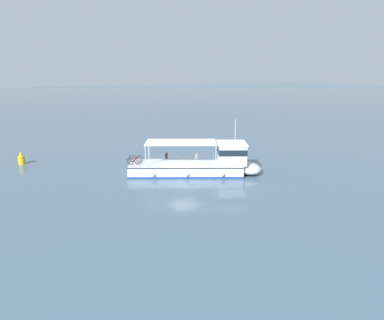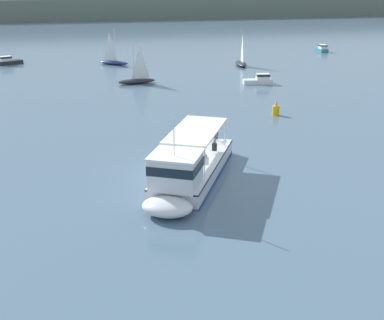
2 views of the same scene
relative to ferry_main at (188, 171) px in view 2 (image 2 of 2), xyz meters
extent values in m
plane|color=slate|center=(-0.69, 2.36, -1.01)|extent=(400.00, 400.00, 0.00)
cube|color=#606B5B|center=(-0.69, 139.56, 1.99)|extent=(400.00, 28.00, 6.02)
cube|color=silver|center=(0.73, 1.44, -0.46)|extent=(7.72, 11.08, 1.10)
ellipsoid|color=silver|center=(-2.06, -4.09, -0.46)|extent=(3.62, 3.29, 1.01)
cube|color=navy|center=(0.73, 1.44, -0.91)|extent=(7.76, 11.10, 0.16)
cube|color=#2D2D33|center=(0.73, 1.44, 0.01)|extent=(7.78, 11.11, 0.10)
cube|color=silver|center=(-1.25, -2.48, 1.04)|extent=(3.60, 3.55, 1.90)
cube|color=#19232D|center=(-1.25, -2.48, 1.37)|extent=(3.67, 3.61, 0.56)
cube|color=white|center=(-1.25, -2.48, 2.05)|extent=(3.81, 3.76, 0.12)
cube|color=white|center=(0.93, 1.85, 2.14)|extent=(5.65, 7.31, 0.10)
cylinder|color=silver|center=(0.68, -1.67, 1.09)|extent=(0.08, 0.08, 2.00)
cylinder|color=silver|center=(-1.74, -0.44, 1.09)|extent=(0.08, 0.08, 2.00)
cylinder|color=silver|center=(3.61, 4.13, 1.09)|extent=(0.08, 0.08, 2.00)
cylinder|color=silver|center=(1.18, 5.36, 1.09)|extent=(0.08, 0.08, 2.00)
cylinder|color=silver|center=(-1.39, -2.75, 3.21)|extent=(0.06, 0.06, 2.20)
sphere|color=white|center=(-2.39, -0.79, -0.52)|extent=(0.36, 0.36, 0.36)
sphere|color=white|center=(-0.90, 2.16, -0.52)|extent=(0.36, 0.36, 0.36)
sphere|color=white|center=(0.49, 4.92, -0.52)|extent=(0.36, 0.36, 0.36)
torus|color=black|center=(3.18, 5.30, 0.42)|extent=(0.35, 0.62, 0.66)
torus|color=black|center=(3.50, 5.93, 0.42)|extent=(0.35, 0.62, 0.66)
cylinder|color=maroon|center=(3.34, 5.62, 0.54)|extent=(0.37, 0.65, 0.06)
torus|color=black|center=(2.38, 5.71, 0.42)|extent=(0.35, 0.62, 0.66)
torus|color=black|center=(2.69, 6.33, 0.42)|extent=(0.35, 0.62, 0.66)
cylinder|color=maroon|center=(2.54, 6.02, 0.54)|extent=(0.37, 0.65, 0.06)
cube|color=black|center=(2.46, 2.73, 0.55)|extent=(0.38, 0.34, 0.52)
sphere|color=#9E7051|center=(2.46, 2.73, 0.92)|extent=(0.20, 0.20, 0.20)
cube|color=white|center=(1.19, 0.06, 0.55)|extent=(0.38, 0.34, 0.52)
sphere|color=beige|center=(1.19, 0.06, 0.92)|extent=(0.20, 0.20, 0.20)
ellipsoid|color=#232328|center=(0.51, 33.66, -0.71)|extent=(4.95, 2.04, 0.60)
cylinder|color=silver|center=(0.21, 33.62, 1.99)|extent=(0.08, 0.08, 4.80)
pyramid|color=white|center=(1.05, 33.76, 1.68)|extent=(1.69, 0.29, 4.08)
cube|color=white|center=(15.24, 30.26, -0.73)|extent=(3.75, 1.80, 0.56)
cube|color=white|center=(15.86, 30.17, -0.10)|extent=(1.75, 1.26, 0.70)
cube|color=#19232D|center=(15.86, 30.17, 0.08)|extent=(1.76, 1.29, 0.28)
cube|color=teal|center=(35.62, 55.01, -0.73)|extent=(1.60, 3.70, 0.56)
cube|color=white|center=(35.56, 54.38, -0.10)|extent=(1.17, 1.70, 0.70)
cube|color=#19232D|center=(35.56, 54.38, 0.08)|extent=(1.20, 1.70, 0.28)
ellipsoid|color=#232328|center=(17.26, 43.69, -0.71)|extent=(1.99, 4.94, 0.60)
cylinder|color=silver|center=(17.30, 43.99, 1.99)|extent=(0.08, 0.08, 4.80)
pyramid|color=white|center=(17.22, 43.15, 1.68)|extent=(0.27, 1.69, 4.08)
ellipsoid|color=navy|center=(-1.20, 48.61, -0.71)|extent=(4.75, 3.87, 0.60)
cylinder|color=silver|center=(-0.96, 48.44, 1.99)|extent=(0.08, 0.08, 4.80)
pyramid|color=white|center=(-1.67, 48.89, 1.68)|extent=(1.44, 1.01, 4.08)
cube|color=#232328|center=(-16.53, 52.32, -0.73)|extent=(3.81, 2.74, 0.56)
cube|color=white|center=(-17.10, 52.05, -0.10)|extent=(1.91, 1.64, 0.70)
cube|color=#19232D|center=(-17.10, 52.05, 0.08)|extent=(1.92, 1.67, 0.28)
cylinder|color=gold|center=(11.98, 15.55, -0.56)|extent=(0.70, 0.70, 0.90)
cone|color=gold|center=(11.98, 15.55, 0.14)|extent=(0.42, 0.42, 0.50)
camera|label=1|loc=(-28.10, 15.60, 8.80)|focal=32.22mm
camera|label=2|loc=(-6.36, -30.36, 11.96)|focal=48.39mm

